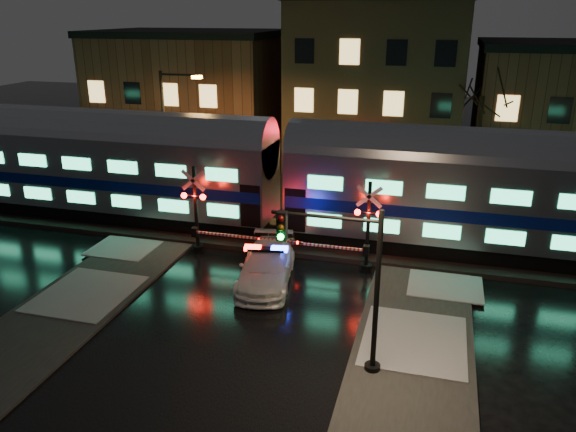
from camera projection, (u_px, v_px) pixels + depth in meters
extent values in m
plane|color=black|center=(262.00, 283.00, 23.79)|extent=(120.00, 120.00, 0.00)
cube|color=black|center=(292.00, 238.00, 28.28)|extent=(90.00, 4.20, 0.24)
cube|color=#2D2D2D|center=(37.00, 334.00, 19.95)|extent=(4.00, 20.00, 0.12)
cube|color=#2D2D2D|center=(408.00, 396.00, 16.72)|extent=(4.00, 20.00, 0.12)
cube|color=#583022|center=(192.00, 95.00, 45.41)|extent=(14.00, 10.00, 9.00)
cube|color=brown|center=(379.00, 84.00, 41.70)|extent=(12.00, 11.00, 11.50)
cube|color=#583022|center=(567.00, 113.00, 38.53)|extent=(12.00, 10.00, 8.50)
cube|color=black|center=(59.00, 205.00, 31.48)|extent=(24.00, 2.40, 0.80)
cube|color=#B7BAC1|center=(53.00, 165.00, 30.69)|extent=(25.00, 3.05, 3.80)
cube|color=navy|center=(54.00, 172.00, 30.83)|extent=(24.75, 3.09, 0.55)
cube|color=#41FAAC|center=(37.00, 193.00, 29.67)|extent=(21.00, 0.05, 0.62)
cube|color=#41FAAC|center=(32.00, 160.00, 29.06)|extent=(21.00, 0.05, 0.62)
cylinder|color=#B7BAC1|center=(49.00, 134.00, 30.11)|extent=(25.00, 3.05, 3.05)
cube|color=black|center=(561.00, 255.00, 25.01)|extent=(24.00, 2.40, 0.80)
cube|color=#B7BAC1|center=(570.00, 206.00, 24.22)|extent=(25.00, 3.05, 3.80)
cube|color=navy|center=(569.00, 215.00, 24.36)|extent=(24.75, 3.09, 0.55)
cube|color=#41FAAC|center=(573.00, 244.00, 23.21)|extent=(21.00, 0.05, 0.62)
imported|color=silver|center=(266.00, 267.00, 23.59)|extent=(2.90, 5.43, 1.50)
cube|color=black|center=(266.00, 249.00, 23.32)|extent=(1.60, 0.65, 0.10)
cube|color=#FF0C05|center=(253.00, 248.00, 23.36)|extent=(0.73, 0.46, 0.17)
cube|color=#1426FF|center=(279.00, 249.00, 23.25)|extent=(0.73, 0.46, 0.17)
cylinder|color=black|center=(366.00, 267.00, 24.90)|extent=(0.51, 0.51, 0.31)
cylinder|color=black|center=(368.00, 227.00, 24.25)|extent=(0.16, 0.16, 4.11)
sphere|color=#FF0C05|center=(357.00, 212.00, 23.95)|extent=(0.27, 0.27, 0.27)
sphere|color=#FF0C05|center=(379.00, 214.00, 23.72)|extent=(0.27, 0.27, 0.27)
cube|color=white|center=(309.00, 244.00, 24.99)|extent=(5.14, 0.10, 0.10)
cube|color=black|center=(366.00, 250.00, 24.35)|extent=(0.25, 0.30, 0.45)
cylinder|color=black|center=(198.00, 248.00, 26.90)|extent=(0.53, 0.53, 0.32)
cylinder|color=black|center=(196.00, 210.00, 26.24)|extent=(0.17, 0.17, 4.20)
sphere|color=#FF0C05|center=(184.00, 195.00, 25.94)|extent=(0.27, 0.27, 0.27)
sphere|color=#FF0C05|center=(203.00, 197.00, 25.70)|extent=(0.27, 0.27, 0.27)
cube|color=white|center=(248.00, 237.00, 25.70)|extent=(5.25, 0.10, 0.10)
cube|color=black|center=(195.00, 232.00, 26.35)|extent=(0.25, 0.30, 0.45)
cylinder|color=black|center=(372.00, 368.00, 17.88)|extent=(0.51, 0.51, 0.27)
cylinder|color=black|center=(377.00, 295.00, 16.99)|extent=(0.16, 0.16, 5.50)
cylinder|color=black|center=(325.00, 217.00, 16.58)|extent=(3.30, 0.11, 0.11)
cube|color=black|center=(282.00, 226.00, 16.89)|extent=(0.29, 0.26, 0.92)
sphere|color=#0CFF3F|center=(281.00, 237.00, 16.84)|extent=(0.20, 0.20, 0.20)
cylinder|color=black|center=(165.00, 138.00, 32.80)|extent=(0.19, 0.19, 7.72)
cylinder|color=black|center=(179.00, 75.00, 31.26)|extent=(2.32, 0.12, 0.12)
cube|color=orange|center=(197.00, 77.00, 31.03)|extent=(0.53, 0.27, 0.17)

